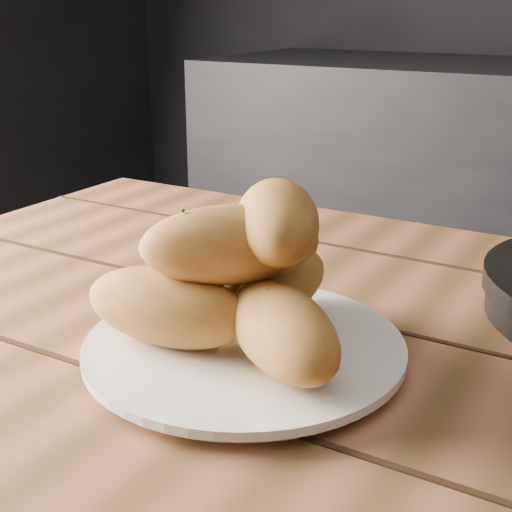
# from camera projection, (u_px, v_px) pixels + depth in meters

# --- Properties ---
(table) EXTENTS (1.37, 0.90, 0.75)m
(table) POSITION_uv_depth(u_px,v_px,m) (394.00, 495.00, 0.61)
(table) COLOR #955838
(table) RESTS_ON ground
(plate) EXTENTS (0.28, 0.28, 0.02)m
(plate) POSITION_uv_depth(u_px,v_px,m) (244.00, 349.00, 0.62)
(plate) COLOR white
(plate) RESTS_ON table
(bread_rolls) EXTENTS (0.27, 0.23, 0.14)m
(bread_rolls) POSITION_uv_depth(u_px,v_px,m) (244.00, 278.00, 0.60)
(bread_rolls) COLOR #BE7F35
(bread_rolls) RESTS_ON plate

